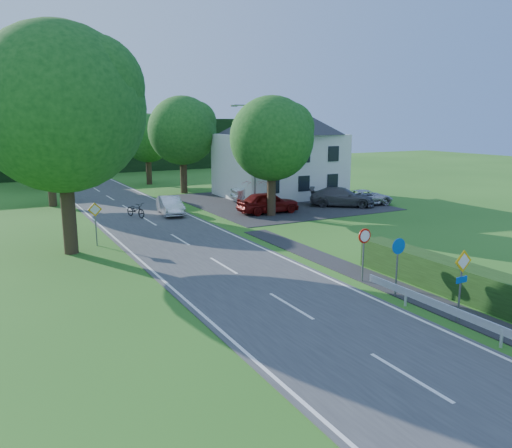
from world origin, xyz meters
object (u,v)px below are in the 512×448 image
parked_car_grey (342,197)px  parasol (255,192)px  motorcycle (136,210)px  parked_car_silver_b (366,197)px  streetlight (253,153)px  parked_car_red (268,202)px  parked_car_silver_a (261,192)px  moving_car (170,205)px

parked_car_grey → parasol: (-5.97, 3.58, 0.33)m
parasol → parked_car_grey: bearing=-31.0°
motorcycle → parasol: bearing=-18.4°
parked_car_grey → parked_car_silver_b: parked_car_grey is taller
streetlight → parked_car_silver_b: (9.60, -1.74, -3.81)m
streetlight → motorcycle: streetlight is taller
parked_car_silver_b → parked_car_red: bearing=97.4°
streetlight → parked_car_red: bearing=-58.5°
parked_car_silver_b → parasol: size_ratio=1.85×
streetlight → parked_car_silver_a: bearing=53.7°
moving_car → parked_car_silver_a: bearing=19.4°
parked_car_silver_a → parked_car_grey: parked_car_silver_a is taller
parked_car_grey → parked_car_silver_b: bearing=-63.8°
streetlight → parked_car_red: 3.85m
streetlight → parked_car_grey: size_ratio=1.55×
parked_car_grey → parked_car_silver_b: size_ratio=1.16×
moving_car → parked_car_grey: bearing=-5.9°
moving_car → parked_car_silver_b: size_ratio=0.92×
parked_car_grey → parked_car_red: bearing=125.9°
streetlight → parked_car_silver_b: 10.47m
parked_car_silver_a → parked_car_grey: 6.86m
moving_car → parked_car_red: bearing=-16.7°
moving_car → parked_car_red: 7.23m
motorcycle → parked_car_red: size_ratio=0.43×
motorcycle → parked_car_silver_a: 11.30m
parked_car_silver_a → parasol: parasol is taller
parked_car_red → parked_car_silver_a: 5.20m
parked_car_silver_a → streetlight: bearing=153.0°
parasol → moving_car: bearing=-176.5°
streetlight → parasol: size_ratio=3.33×
parked_car_red → parked_car_silver_b: size_ratio=1.05×
moving_car → parasol: (7.37, 0.45, 0.41)m
moving_car → motorcycle: (-2.53, 0.16, -0.14)m
moving_car → parked_car_silver_b: bearing=-5.6°
parked_car_silver_a → parked_car_silver_b: parked_car_silver_a is taller
motorcycle → parasol: size_ratio=0.84×
parked_car_red → parked_car_grey: parked_car_red is taller
motorcycle → parked_car_red: 9.65m
streetlight → motorcycle: 9.52m
moving_car → parked_car_red: (6.60, -2.94, 0.13)m
moving_car → motorcycle: moving_car is taller
parked_car_silver_a → parked_car_red: bearing=166.3°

